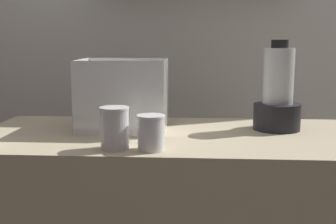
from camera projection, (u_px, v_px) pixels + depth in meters
back_wall_unit at (178, 35)px, 2.26m from camera, size 2.60×0.24×2.50m
carrot_display_bin at (122, 107)px, 1.63m from camera, size 0.33×0.24×0.27m
blender_pitcher at (278, 97)px, 1.62m from camera, size 0.18×0.18×0.34m
juice_cup_carrot_left at (115, 131)px, 1.34m from camera, size 0.09×0.09×0.13m
juice_cup_mango_middle at (151, 135)px, 1.33m from camera, size 0.09×0.09×0.11m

